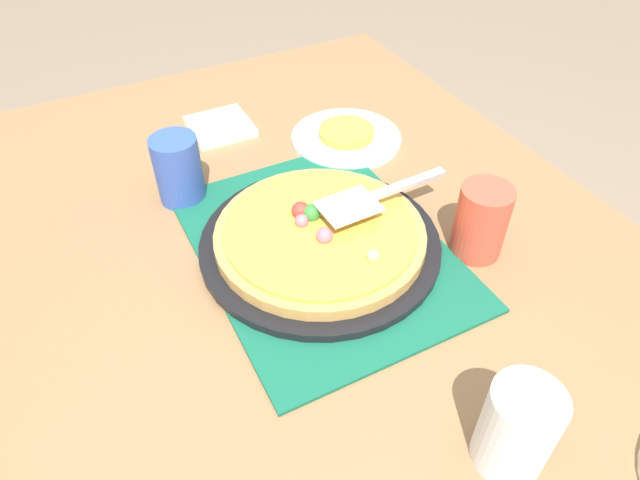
{
  "coord_description": "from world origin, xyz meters",
  "views": [
    {
      "loc": [
        -0.58,
        0.3,
        1.37
      ],
      "look_at": [
        0.0,
        0.0,
        0.77
      ],
      "focal_mm": 31.57,
      "sensor_mm": 36.0,
      "label": 1
    }
  ],
  "objects_px": {
    "pizza": "(320,233)",
    "pizza_server": "(374,196)",
    "cup_far": "(178,169)",
    "napkin_stack": "(220,126)",
    "pizza_pan": "(320,243)",
    "cup_corner": "(481,221)",
    "served_slice_left": "(346,132)",
    "plate_near_left": "(346,138)",
    "cup_near": "(517,429)"
  },
  "relations": [
    {
      "from": "cup_far",
      "to": "cup_near",
      "type": "bearing_deg",
      "value": -163.74
    },
    {
      "from": "cup_far",
      "to": "napkin_stack",
      "type": "bearing_deg",
      "value": -36.27
    },
    {
      "from": "pizza_server",
      "to": "pizza_pan",
      "type": "bearing_deg",
      "value": 92.21
    },
    {
      "from": "pizza_pan",
      "to": "napkin_stack",
      "type": "height_order",
      "value": "pizza_pan"
    },
    {
      "from": "served_slice_left",
      "to": "cup_far",
      "type": "relative_size",
      "value": 0.92
    },
    {
      "from": "served_slice_left",
      "to": "cup_corner",
      "type": "distance_m",
      "value": 0.38
    },
    {
      "from": "cup_corner",
      "to": "plate_near_left",
      "type": "bearing_deg",
      "value": 3.76
    },
    {
      "from": "pizza_pan",
      "to": "cup_near",
      "type": "xyz_separation_m",
      "value": [
        -0.4,
        -0.03,
        0.05
      ]
    },
    {
      "from": "cup_near",
      "to": "pizza_server",
      "type": "xyz_separation_m",
      "value": [
        0.41,
        -0.07,
        0.01
      ]
    },
    {
      "from": "pizza_server",
      "to": "pizza",
      "type": "bearing_deg",
      "value": 91.9
    },
    {
      "from": "pizza",
      "to": "plate_near_left",
      "type": "height_order",
      "value": "pizza"
    },
    {
      "from": "plate_near_left",
      "to": "napkin_stack",
      "type": "xyz_separation_m",
      "value": [
        0.15,
        0.21,
        0.0
      ]
    },
    {
      "from": "pizza_pan",
      "to": "cup_corner",
      "type": "bearing_deg",
      "value": -117.53
    },
    {
      "from": "plate_near_left",
      "to": "cup_corner",
      "type": "relative_size",
      "value": 1.83
    },
    {
      "from": "cup_corner",
      "to": "pizza_server",
      "type": "bearing_deg",
      "value": 45.69
    },
    {
      "from": "pizza",
      "to": "cup_corner",
      "type": "distance_m",
      "value": 0.25
    },
    {
      "from": "plate_near_left",
      "to": "cup_far",
      "type": "relative_size",
      "value": 1.83
    },
    {
      "from": "plate_near_left",
      "to": "pizza_server",
      "type": "bearing_deg",
      "value": 159.53
    },
    {
      "from": "pizza_pan",
      "to": "cup_far",
      "type": "bearing_deg",
      "value": 33.69
    },
    {
      "from": "pizza_pan",
      "to": "cup_near",
      "type": "relative_size",
      "value": 3.17
    },
    {
      "from": "plate_near_left",
      "to": "pizza_server",
      "type": "relative_size",
      "value": 0.95
    },
    {
      "from": "pizza",
      "to": "cup_near",
      "type": "height_order",
      "value": "cup_near"
    },
    {
      "from": "napkin_stack",
      "to": "plate_near_left",
      "type": "bearing_deg",
      "value": -125.96
    },
    {
      "from": "served_slice_left",
      "to": "cup_corner",
      "type": "relative_size",
      "value": 0.92
    },
    {
      "from": "served_slice_left",
      "to": "cup_near",
      "type": "height_order",
      "value": "cup_near"
    },
    {
      "from": "pizza",
      "to": "pizza_server",
      "type": "xyz_separation_m",
      "value": [
        0.0,
        -0.1,
        0.04
      ]
    },
    {
      "from": "pizza_pan",
      "to": "pizza_server",
      "type": "relative_size",
      "value": 1.64
    },
    {
      "from": "pizza_pan",
      "to": "cup_far",
      "type": "xyz_separation_m",
      "value": [
        0.23,
        0.15,
        0.05
      ]
    },
    {
      "from": "pizza_pan",
      "to": "plate_near_left",
      "type": "distance_m",
      "value": 0.32
    },
    {
      "from": "plate_near_left",
      "to": "cup_near",
      "type": "relative_size",
      "value": 1.83
    },
    {
      "from": "cup_corner",
      "to": "pizza_server",
      "type": "relative_size",
      "value": 0.52
    },
    {
      "from": "served_slice_left",
      "to": "cup_corner",
      "type": "bearing_deg",
      "value": -176.24
    },
    {
      "from": "pizza_server",
      "to": "napkin_stack",
      "type": "distance_m",
      "value": 0.43
    },
    {
      "from": "pizza",
      "to": "served_slice_left",
      "type": "xyz_separation_m",
      "value": [
        0.26,
        -0.19,
        -0.02
      ]
    },
    {
      "from": "served_slice_left",
      "to": "napkin_stack",
      "type": "bearing_deg",
      "value": 54.04
    },
    {
      "from": "cup_near",
      "to": "pizza_pan",
      "type": "bearing_deg",
      "value": 4.43
    },
    {
      "from": "cup_corner",
      "to": "pizza_pan",
      "type": "bearing_deg",
      "value": 62.47
    },
    {
      "from": "cup_corner",
      "to": "pizza",
      "type": "bearing_deg",
      "value": 62.27
    },
    {
      "from": "plate_near_left",
      "to": "served_slice_left",
      "type": "bearing_deg",
      "value": 0.0
    },
    {
      "from": "plate_near_left",
      "to": "napkin_stack",
      "type": "bearing_deg",
      "value": 54.04
    },
    {
      "from": "cup_corner",
      "to": "pizza_server",
      "type": "height_order",
      "value": "cup_corner"
    },
    {
      "from": "served_slice_left",
      "to": "pizza_server",
      "type": "height_order",
      "value": "pizza_server"
    },
    {
      "from": "cup_near",
      "to": "napkin_stack",
      "type": "bearing_deg",
      "value": 3.47
    },
    {
      "from": "cup_near",
      "to": "pizza_server",
      "type": "height_order",
      "value": "cup_near"
    },
    {
      "from": "served_slice_left",
      "to": "cup_corner",
      "type": "xyz_separation_m",
      "value": [
        -0.37,
        -0.02,
        0.04
      ]
    },
    {
      "from": "plate_near_left",
      "to": "napkin_stack",
      "type": "height_order",
      "value": "napkin_stack"
    },
    {
      "from": "pizza_pan",
      "to": "pizza_server",
      "type": "xyz_separation_m",
      "value": [
        0.0,
        -0.1,
        0.06
      ]
    },
    {
      "from": "served_slice_left",
      "to": "cup_near",
      "type": "xyz_separation_m",
      "value": [
        -0.66,
        0.16,
        0.04
      ]
    },
    {
      "from": "napkin_stack",
      "to": "pizza_server",
      "type": "bearing_deg",
      "value": -164.18
    },
    {
      "from": "pizza_pan",
      "to": "pizza_server",
      "type": "bearing_deg",
      "value": -87.79
    }
  ]
}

